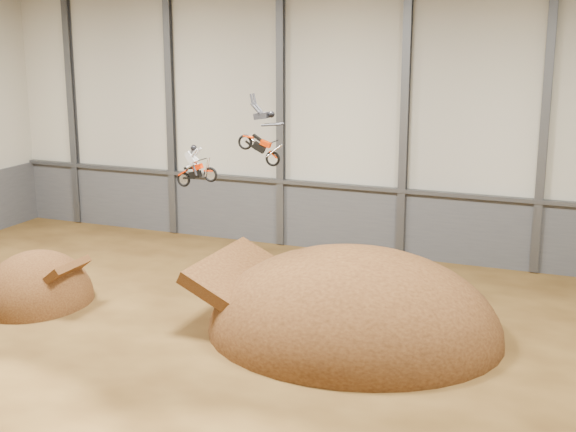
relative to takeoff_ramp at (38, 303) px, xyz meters
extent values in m
plane|color=#452D12|center=(9.53, -2.16, 0.00)|extent=(40.00, 40.00, 0.00)
cube|color=beige|center=(9.53, 12.84, 7.00)|extent=(40.00, 0.10, 14.00)
cube|color=#4A4C51|center=(9.53, 12.74, 1.75)|extent=(39.80, 0.18, 3.50)
cube|color=#47494F|center=(9.53, 12.59, 3.55)|extent=(39.80, 0.35, 0.20)
cube|color=#47494F|center=(-7.14, 12.64, 7.00)|extent=(0.40, 0.36, 13.90)
cube|color=#47494F|center=(-0.47, 12.64, 7.00)|extent=(0.40, 0.36, 13.90)
cube|color=#47494F|center=(6.20, 12.64, 7.00)|extent=(0.40, 0.36, 13.90)
cube|color=#47494F|center=(12.86, 12.64, 7.00)|extent=(0.40, 0.36, 13.90)
cube|color=#47494F|center=(19.53, 12.64, 7.00)|extent=(0.40, 0.36, 13.90)
ellipsoid|color=#3A200E|center=(0.00, 0.00, 0.00)|extent=(4.58, 5.29, 4.58)
ellipsoid|color=#3A200E|center=(13.77, 1.82, 0.00)|extent=(11.59, 10.25, 6.69)
camera|label=1|loc=(22.50, -26.38, 11.85)|focal=50.00mm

